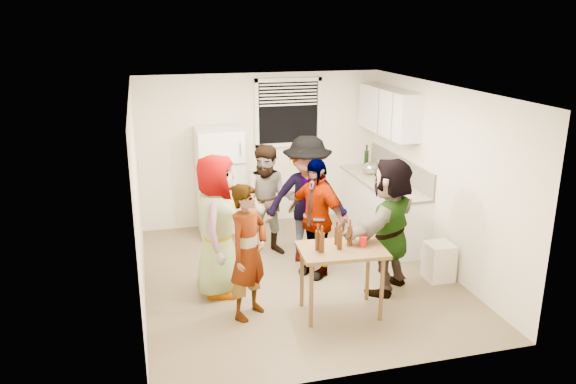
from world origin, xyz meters
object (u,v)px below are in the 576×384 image
object	(u,v)px
blue_cup	(393,194)
guest_back_left	(270,253)
guest_grey	(220,292)
beer_bottle_table	(336,244)
wine_bottle	(366,167)
trash_bin	(439,261)
guest_back_right	(306,259)
refrigerator	(220,182)
guest_stripe	(250,314)
serving_table	(340,312)
kettle	(370,174)
red_cup	(363,246)
beer_bottle_counter	(382,185)
guest_black	(315,273)
guest_orange	(386,288)

from	to	relation	value
blue_cup	guest_back_left	size ratio (longest dim) A/B	0.07
blue_cup	guest_grey	xyz separation A→B (m)	(-2.62, -0.63, -0.90)
beer_bottle_table	wine_bottle	bearing A→B (deg)	61.89
trash_bin	guest_back_right	xyz separation A→B (m)	(-1.51, 1.06, -0.25)
refrigerator	wine_bottle	distance (m)	2.50
guest_stripe	guest_back_left	distance (m)	1.81
serving_table	guest_back_left	bearing A→B (deg)	102.17
kettle	guest_back_right	world-z (taller)	kettle
red_cup	blue_cup	bearing A→B (deg)	54.92
serving_table	guest_grey	world-z (taller)	serving_table
refrigerator	guest_stripe	bearing A→B (deg)	-91.50
wine_bottle	beer_bottle_counter	distance (m)	1.03
blue_cup	guest_black	size ratio (longest dim) A/B	0.07
guest_orange	blue_cup	bearing A→B (deg)	-156.95
guest_back_left	guest_black	distance (m)	0.94
beer_bottle_counter	red_cup	distance (m)	2.31
beer_bottle_counter	guest_back_left	xyz separation A→B (m)	(-1.79, -0.09, -0.90)
wine_bottle	trash_bin	xyz separation A→B (m)	(0.03, -2.51, -0.65)
guest_orange	guest_stripe	bearing A→B (deg)	-34.19
serving_table	beer_bottle_table	bearing A→B (deg)	99.68
guest_back_right	kettle	bearing A→B (deg)	51.50
guest_stripe	guest_black	world-z (taller)	guest_black
red_cup	guest_back_right	world-z (taller)	red_cup
wine_bottle	guest_stripe	world-z (taller)	wine_bottle
wine_bottle	guest_stripe	bearing A→B (deg)	-132.50
beer_bottle_counter	guest_black	bearing A→B (deg)	-145.75
wine_bottle	refrigerator	bearing A→B (deg)	-178.13
refrigerator	serving_table	xyz separation A→B (m)	(0.97, -2.95, -0.85)
guest_grey	guest_back_left	size ratio (longest dim) A/B	1.10
wine_bottle	guest_black	xyz separation A→B (m)	(-1.50, -1.94, -0.90)
guest_stripe	guest_back_left	world-z (taller)	guest_back_left
beer_bottle_table	guest_black	distance (m)	1.27
red_cup	guest_orange	size ratio (longest dim) A/B	0.07
beer_bottle_counter	guest_black	size ratio (longest dim) A/B	0.13
red_cup	guest_back_right	xyz separation A→B (m)	(-0.20, 1.58, -0.82)
beer_bottle_counter	guest_back_right	xyz separation A→B (m)	(-1.33, -0.43, -0.90)
beer_bottle_table	red_cup	world-z (taller)	beer_bottle_table
beer_bottle_counter	trash_bin	size ratio (longest dim) A/B	0.40
wine_bottle	beer_bottle_table	size ratio (longest dim) A/B	1.40
kettle	beer_bottle_table	world-z (taller)	kettle
beer_bottle_counter	trash_bin	xyz separation A→B (m)	(0.18, -1.49, -0.65)
refrigerator	kettle	world-z (taller)	refrigerator
guest_black	kettle	bearing A→B (deg)	105.07
beer_bottle_counter	beer_bottle_table	xyz separation A→B (m)	(-1.40, -1.89, -0.08)
kettle	serving_table	size ratio (longest dim) A/B	0.27
trash_bin	red_cup	xyz separation A→B (m)	(-1.31, -0.53, 0.57)
blue_cup	guest_stripe	world-z (taller)	blue_cup
red_cup	guest_grey	size ratio (longest dim) A/B	0.07
kettle	wine_bottle	distance (m)	0.43
kettle	guest_orange	size ratio (longest dim) A/B	0.15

